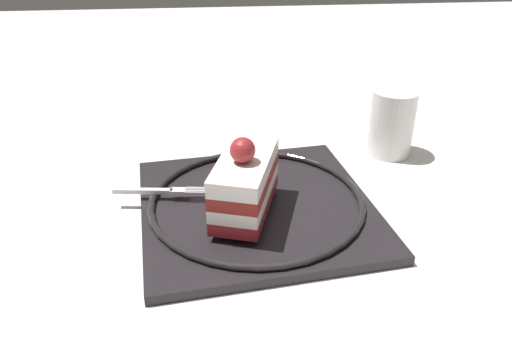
# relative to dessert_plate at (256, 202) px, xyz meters

# --- Properties ---
(ground_plane) EXTENTS (2.40, 2.40, 0.00)m
(ground_plane) POSITION_rel_dessert_plate_xyz_m (-0.00, -0.03, -0.01)
(ground_plane) COLOR silver
(dessert_plate) EXTENTS (0.27, 0.27, 0.02)m
(dessert_plate) POSITION_rel_dessert_plate_xyz_m (0.00, 0.00, 0.00)
(dessert_plate) COLOR black
(dessert_plate) RESTS_ON ground_plane
(cake_slice) EXTENTS (0.12, 0.08, 0.08)m
(cake_slice) POSITION_rel_dessert_plate_xyz_m (-0.02, 0.01, 0.04)
(cake_slice) COLOR maroon
(cake_slice) RESTS_ON dessert_plate
(fork) EXTENTS (0.02, 0.10, 0.00)m
(fork) POSITION_rel_dessert_plate_xyz_m (0.01, 0.10, 0.01)
(fork) COLOR silver
(fork) RESTS_ON dessert_plate
(drink_glass_near) EXTENTS (0.06, 0.06, 0.09)m
(drink_glass_near) POSITION_rel_dessert_plate_xyz_m (0.12, -0.19, 0.03)
(drink_glass_near) COLOR white
(drink_glass_near) RESTS_ON ground_plane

